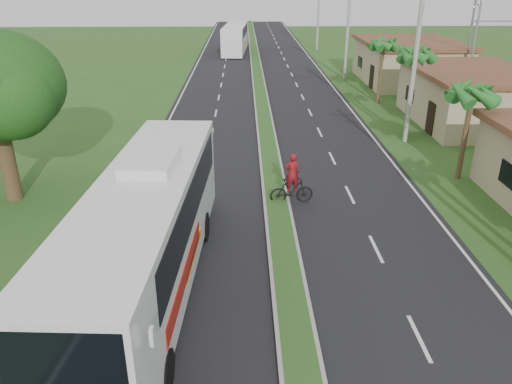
{
  "coord_description": "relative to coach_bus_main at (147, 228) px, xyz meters",
  "views": [
    {
      "loc": [
        -1.42,
        -11.18,
        9.55
      ],
      "look_at": [
        -0.99,
        6.38,
        1.8
      ],
      "focal_mm": 35.0,
      "sensor_mm": 36.0,
      "label": 1
    }
  ],
  "objects": [
    {
      "name": "ground",
      "position": [
        4.46,
        -2.56,
        -2.32
      ],
      "size": [
        180.0,
        180.0,
        0.0
      ],
      "primitive_type": "plane",
      "color": "#2D521E",
      "rests_on": "ground"
    },
    {
      "name": "road_asphalt",
      "position": [
        4.46,
        17.44,
        -2.31
      ],
      "size": [
        14.0,
        160.0,
        0.02
      ],
      "primitive_type": "cube",
      "color": "black",
      "rests_on": "ground"
    },
    {
      "name": "median_strip",
      "position": [
        4.46,
        17.44,
        -2.22
      ],
      "size": [
        1.2,
        160.0,
        0.18
      ],
      "color": "gray",
      "rests_on": "ground"
    },
    {
      "name": "lane_edge_left",
      "position": [
        -2.24,
        17.44,
        -2.32
      ],
      "size": [
        0.12,
        160.0,
        0.01
      ],
      "primitive_type": "cube",
      "color": "silver",
      "rests_on": "ground"
    },
    {
      "name": "lane_edge_right",
      "position": [
        11.16,
        17.44,
        -2.32
      ],
      "size": [
        0.12,
        160.0,
        0.01
      ],
      "primitive_type": "cube",
      "color": "silver",
      "rests_on": "ground"
    },
    {
      "name": "shop_mid",
      "position": [
        18.46,
        19.44,
        -0.47
      ],
      "size": [
        7.6,
        10.6,
        3.67
      ],
      "color": "tan",
      "rests_on": "ground"
    },
    {
      "name": "shop_far",
      "position": [
        18.46,
        33.44,
        -0.39
      ],
      "size": [
        8.6,
        11.6,
        3.82
      ],
      "color": "tan",
      "rests_on": "ground"
    },
    {
      "name": "palm_verge_b",
      "position": [
        13.86,
        9.44,
        2.03
      ],
      "size": [
        2.4,
        2.4,
        5.05
      ],
      "color": "#473321",
      "rests_on": "ground"
    },
    {
      "name": "palm_verge_c",
      "position": [
        13.26,
        16.44,
        2.8
      ],
      "size": [
        2.4,
        2.4,
        5.85
      ],
      "color": "#473321",
      "rests_on": "ground"
    },
    {
      "name": "palm_verge_d",
      "position": [
        13.76,
        25.44,
        2.23
      ],
      "size": [
        2.4,
        2.4,
        5.25
      ],
      "color": "#473321",
      "rests_on": "ground"
    },
    {
      "name": "utility_pole_b",
      "position": [
        12.93,
        15.44,
        3.93
      ],
      "size": [
        3.2,
        0.28,
        12.0
      ],
      "color": "gray",
      "rests_on": "ground"
    },
    {
      "name": "utility_pole_c",
      "position": [
        12.96,
        35.44,
        3.35
      ],
      "size": [
        1.6,
        0.28,
        11.0
      ],
      "color": "gray",
      "rests_on": "ground"
    },
    {
      "name": "utility_pole_d",
      "position": [
        12.96,
        55.44,
        3.1
      ],
      "size": [
        1.6,
        0.28,
        10.5
      ],
      "color": "gray",
      "rests_on": "ground"
    },
    {
      "name": "coach_bus_main",
      "position": [
        0.0,
        0.0,
        0.0
      ],
      "size": [
        3.45,
        13.2,
        4.22
      ],
      "rotation": [
        0.0,
        0.0,
        -0.06
      ],
      "color": "silver",
      "rests_on": "ground"
    },
    {
      "name": "coach_bus_far",
      "position": [
        2.01,
        53.02,
        -0.38
      ],
      "size": [
        3.3,
        11.88,
        3.42
      ],
      "rotation": [
        0.0,
        0.0,
        -0.06
      ],
      "color": "white",
      "rests_on": "ground"
    },
    {
      "name": "motorcyclist",
      "position": [
        5.13,
        6.64,
        -1.48
      ],
      "size": [
        2.01,
        0.78,
        2.37
      ],
      "rotation": [
        0.0,
        0.0,
        0.12
      ],
      "color": "black",
      "rests_on": "ground"
    }
  ]
}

